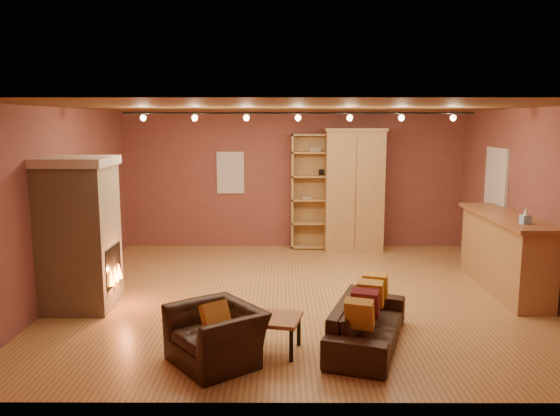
{
  "coord_description": "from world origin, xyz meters",
  "views": [
    {
      "loc": [
        -0.24,
        -7.99,
        2.6
      ],
      "look_at": [
        -0.27,
        0.2,
        1.29
      ],
      "focal_mm": 35.0,
      "sensor_mm": 36.0,
      "label": 1
    }
  ],
  "objects_px": {
    "bookcase": "(315,190)",
    "armoire": "(354,189)",
    "armchair": "(216,326)",
    "bar_counter": "(505,252)",
    "coffee_table": "(276,322)",
    "fireplace": "(80,234)",
    "loveseat": "(368,315)"
  },
  "relations": [
    {
      "from": "bookcase",
      "to": "armoire",
      "type": "height_order",
      "value": "armoire"
    },
    {
      "from": "armchair",
      "to": "bar_counter",
      "type": "bearing_deg",
      "value": 84.54
    },
    {
      "from": "bookcase",
      "to": "coffee_table",
      "type": "relative_size",
      "value": 3.66
    },
    {
      "from": "fireplace",
      "to": "bookcase",
      "type": "height_order",
      "value": "bookcase"
    },
    {
      "from": "coffee_table",
      "to": "bookcase",
      "type": "bearing_deg",
      "value": 81.88
    },
    {
      "from": "fireplace",
      "to": "armoire",
      "type": "height_order",
      "value": "armoire"
    },
    {
      "from": "bar_counter",
      "to": "coffee_table",
      "type": "xyz_separation_m",
      "value": [
        -3.51,
        -2.31,
        -0.25
      ]
    },
    {
      "from": "loveseat",
      "to": "armchair",
      "type": "relative_size",
      "value": 1.64
    },
    {
      "from": "bookcase",
      "to": "bar_counter",
      "type": "xyz_separation_m",
      "value": [
        2.77,
        -2.91,
        -0.59
      ]
    },
    {
      "from": "armchair",
      "to": "coffee_table",
      "type": "distance_m",
      "value": 0.71
    },
    {
      "from": "bar_counter",
      "to": "loveseat",
      "type": "distance_m",
      "value": 3.24
    },
    {
      "from": "bar_counter",
      "to": "coffee_table",
      "type": "distance_m",
      "value": 4.21
    },
    {
      "from": "bookcase",
      "to": "armoire",
      "type": "xyz_separation_m",
      "value": [
        0.78,
        -0.19,
        0.04
      ]
    },
    {
      "from": "loveseat",
      "to": "coffee_table",
      "type": "relative_size",
      "value": 2.87
    },
    {
      "from": "armchair",
      "to": "coffee_table",
      "type": "relative_size",
      "value": 1.76
    },
    {
      "from": "loveseat",
      "to": "coffee_table",
      "type": "bearing_deg",
      "value": 117.99
    },
    {
      "from": "armchair",
      "to": "fireplace",
      "type": "bearing_deg",
      "value": -168.14
    },
    {
      "from": "fireplace",
      "to": "armchair",
      "type": "height_order",
      "value": "fireplace"
    },
    {
      "from": "armoire",
      "to": "armchair",
      "type": "bearing_deg",
      "value": -112.11
    },
    {
      "from": "fireplace",
      "to": "armchair",
      "type": "bearing_deg",
      "value": -40.58
    },
    {
      "from": "armoire",
      "to": "bar_counter",
      "type": "relative_size",
      "value": 0.99
    },
    {
      "from": "loveseat",
      "to": "fireplace",
      "type": "bearing_deg",
      "value": 89.31
    },
    {
      "from": "armchair",
      "to": "loveseat",
      "type": "bearing_deg",
      "value": 68.12
    },
    {
      "from": "armchair",
      "to": "coffee_table",
      "type": "height_order",
      "value": "armchair"
    },
    {
      "from": "coffee_table",
      "to": "fireplace",
      "type": "bearing_deg",
      "value": 151.36
    },
    {
      "from": "armchair",
      "to": "coffee_table",
      "type": "bearing_deg",
      "value": 77.35
    },
    {
      "from": "bar_counter",
      "to": "loveseat",
      "type": "relative_size",
      "value": 1.35
    },
    {
      "from": "fireplace",
      "to": "armchair",
      "type": "relative_size",
      "value": 1.88
    },
    {
      "from": "armoire",
      "to": "fireplace",
      "type": "bearing_deg",
      "value": -140.26
    },
    {
      "from": "coffee_table",
      "to": "loveseat",
      "type": "bearing_deg",
      "value": 9.69
    },
    {
      "from": "fireplace",
      "to": "coffee_table",
      "type": "relative_size",
      "value": 3.3
    },
    {
      "from": "bar_counter",
      "to": "coffee_table",
      "type": "relative_size",
      "value": 3.87
    }
  ]
}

